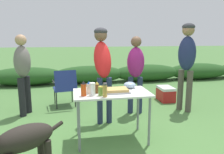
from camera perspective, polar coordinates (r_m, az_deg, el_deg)
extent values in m
plane|color=#4C7A3D|center=(3.44, -0.08, -15.96)|extent=(60.00, 60.00, 0.00)
ellipsoid|color=#234C1E|center=(7.46, -21.41, 0.17)|extent=(2.40, 0.90, 0.57)
ellipsoid|color=#234C1E|center=(7.33, -5.91, 0.69)|extent=(2.40, 0.90, 0.57)
ellipsoid|color=#234C1E|center=(7.75, 9.01, 1.14)|extent=(2.40, 0.90, 0.57)
ellipsoid|color=#234C1E|center=(8.61, 21.67, 1.46)|extent=(2.40, 0.90, 0.57)
cube|color=silver|center=(3.18, -0.08, -4.16)|extent=(1.10, 0.64, 0.02)
cylinder|color=gray|center=(3.00, -8.61, -12.69)|extent=(0.04, 0.04, 0.71)
cylinder|color=gray|center=(3.17, 9.73, -11.39)|extent=(0.04, 0.04, 0.71)
cylinder|color=gray|center=(3.50, -8.90, -9.23)|extent=(0.04, 0.04, 0.71)
cylinder|color=gray|center=(3.65, 6.82, -8.33)|extent=(0.04, 0.04, 0.71)
cube|color=#9E9EA3|center=(3.16, 0.99, -3.82)|extent=(0.39, 0.27, 0.02)
cube|color=tan|center=(3.16, 1.00, -3.33)|extent=(0.34, 0.24, 0.04)
cylinder|color=white|center=(3.28, -5.49, -3.24)|extent=(0.24, 0.24, 0.03)
ellipsoid|color=#99B2CC|center=(3.43, 4.65, -2.07)|extent=(0.19, 0.19, 0.10)
cylinder|color=white|center=(2.99, -5.14, -3.18)|extent=(0.08, 0.08, 0.18)
cylinder|color=#B2893D|center=(2.91, -1.85, -3.69)|extent=(0.06, 0.06, 0.16)
cylinder|color=#4C4C4C|center=(2.89, -1.86, -1.86)|extent=(0.05, 0.05, 0.03)
cylinder|color=olive|center=(2.98, -3.00, -3.83)|extent=(0.06, 0.06, 0.11)
cylinder|color=#D1CC47|center=(2.96, -3.01, -2.58)|extent=(0.06, 0.06, 0.02)
cylinder|color=#CC4214|center=(2.98, -7.43, -3.40)|extent=(0.07, 0.07, 0.16)
cone|color=black|center=(2.96, -7.48, -1.45)|extent=(0.06, 0.06, 0.05)
cylinder|color=brown|center=(3.12, -3.94, -3.02)|extent=(0.06, 0.06, 0.13)
cone|color=gold|center=(3.10, -3.96, -1.52)|extent=(0.05, 0.05, 0.04)
cylinder|color=silver|center=(3.10, -6.02, -3.04)|extent=(0.07, 0.07, 0.14)
cone|color=#194793|center=(3.08, -6.05, -1.43)|extent=(0.06, 0.06, 0.04)
cylinder|color=#232D4C|center=(3.87, -3.19, -6.33)|extent=(0.10, 0.10, 0.83)
cylinder|color=#232D4C|center=(3.91, -0.76, -6.14)|extent=(0.10, 0.10, 0.83)
ellipsoid|color=red|center=(3.86, -2.49, 4.61)|extent=(0.35, 0.48, 0.70)
sphere|color=brown|center=(3.96, -2.97, 10.90)|extent=(0.23, 0.23, 0.23)
ellipsoid|color=#333338|center=(3.97, -2.98, 11.81)|extent=(0.24, 0.24, 0.14)
cylinder|color=#232D4C|center=(4.42, 4.85, -4.78)|extent=(0.11, 0.11, 0.74)
cylinder|color=#232D4C|center=(4.44, 7.24, -4.75)|extent=(0.11, 0.11, 0.74)
ellipsoid|color=#931E70|center=(4.30, 6.22, 3.84)|extent=(0.37, 0.30, 0.60)
sphere|color=brown|center=(4.27, 6.33, 9.18)|extent=(0.20, 0.20, 0.20)
cylinder|color=black|center=(4.57, -22.45, -4.95)|extent=(0.12, 0.12, 0.75)
cylinder|color=black|center=(4.75, -21.16, -4.29)|extent=(0.12, 0.12, 0.75)
ellipsoid|color=slate|center=(4.54, -22.38, 3.74)|extent=(0.39, 0.46, 0.61)
sphere|color=tan|center=(4.51, -22.74, 8.91)|extent=(0.21, 0.21, 0.21)
cylinder|color=#4C473D|center=(4.84, 17.41, -3.20)|extent=(0.12, 0.12, 0.85)
cylinder|color=#4C473D|center=(4.73, 19.48, -3.62)|extent=(0.12, 0.12, 0.85)
ellipsoid|color=navy|center=(4.66, 18.99, 5.82)|extent=(0.41, 0.46, 0.69)
sphere|color=#936B4C|center=(4.65, 19.33, 11.50)|extent=(0.24, 0.24, 0.24)
ellipsoid|color=#333338|center=(4.66, 19.38, 12.30)|extent=(0.25, 0.25, 0.14)
cylinder|color=#28231E|center=(2.82, -18.04, -18.10)|extent=(0.08, 0.08, 0.42)
ellipsoid|color=#28231E|center=(2.55, -21.76, -14.53)|extent=(0.68, 0.58, 0.28)
cylinder|color=#28231E|center=(2.68, -14.56, -12.52)|extent=(0.19, 0.15, 0.11)
cube|color=navy|center=(4.99, -12.33, -3.01)|extent=(0.53, 0.53, 0.03)
cube|color=navy|center=(4.67, -11.98, -1.05)|extent=(0.48, 0.24, 0.44)
cylinder|color=black|center=(4.83, -14.28, -5.95)|extent=(0.02, 0.02, 0.38)
cylinder|color=black|center=(4.88, -9.58, -5.60)|extent=(0.02, 0.02, 0.38)
cylinder|color=black|center=(5.21, -14.73, -4.75)|extent=(0.02, 0.02, 0.38)
cylinder|color=black|center=(5.26, -10.38, -4.44)|extent=(0.02, 0.02, 0.38)
cylinder|color=black|center=(4.93, -15.06, -1.21)|extent=(0.09, 0.41, 0.02)
cylinder|color=black|center=(4.99, -9.79, -0.87)|extent=(0.09, 0.41, 0.02)
cube|color=#B21E1E|center=(5.46, 13.83, -4.57)|extent=(0.33, 0.48, 0.28)
cube|color=silver|center=(5.42, 13.91, -2.84)|extent=(0.33, 0.48, 0.06)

